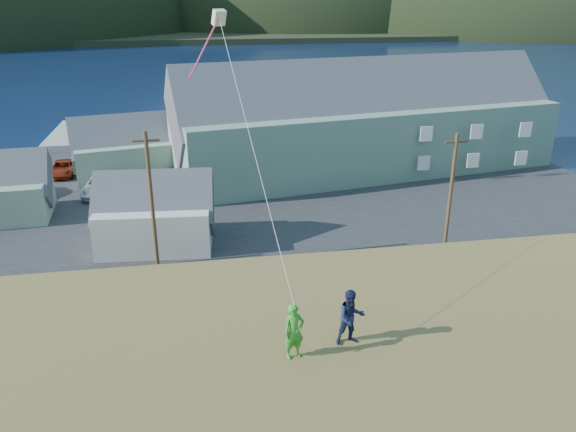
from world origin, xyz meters
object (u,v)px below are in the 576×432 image
(lodge, at_px, (367,120))
(kite_flyer_green, at_px, (294,332))
(wharf, at_px, (159,132))
(shed_palegreen_far, at_px, (128,147))
(shed_white, at_px, (155,213))
(kite_flyer_navy, at_px, (351,317))

(lodge, height_order, kite_flyer_green, lodge)
(wharf, relative_size, kite_flyer_green, 15.18)
(shed_palegreen_far, bearing_deg, kite_flyer_green, -90.19)
(wharf, height_order, shed_palegreen_far, shed_palegreen_far)
(lodge, bearing_deg, shed_white, -152.73)
(wharf, relative_size, lodge, 0.65)
(wharf, bearing_deg, shed_palegreen_far, -97.19)
(shed_white, bearing_deg, lodge, 41.61)
(shed_white, height_order, shed_palegreen_far, shed_palegreen_far)
(shed_white, distance_m, kite_flyer_green, 25.86)
(kite_flyer_green, bearing_deg, kite_flyer_navy, -2.88)
(shed_white, distance_m, shed_palegreen_far, 18.24)
(wharf, height_order, kite_flyer_green, kite_flyer_green)
(lodge, bearing_deg, kite_flyer_navy, -118.07)
(shed_white, bearing_deg, wharf, 96.57)
(kite_flyer_navy, bearing_deg, kite_flyer_green, -172.04)
(kite_flyer_green, xyz_separation_m, kite_flyer_navy, (1.80, 0.40, 0.03))
(wharf, height_order, kite_flyer_navy, kite_flyer_navy)
(wharf, bearing_deg, lodge, -41.24)
(lodge, relative_size, shed_white, 4.59)
(kite_flyer_navy, bearing_deg, shed_palegreen_far, 99.71)
(shed_white, height_order, kite_flyer_green, kite_flyer_green)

